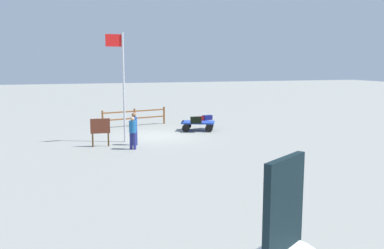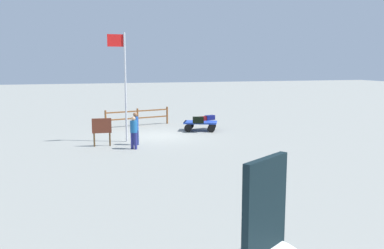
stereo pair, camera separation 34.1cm
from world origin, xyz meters
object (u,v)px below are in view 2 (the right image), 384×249
(suitcase_dark, at_px, (202,119))
(flagpole, at_px, (123,78))
(luggage_cart, at_px, (200,124))
(suitcase_olive, at_px, (198,120))
(worker_lead, at_px, (135,126))
(worker_trailing, at_px, (134,130))
(signboard, at_px, (102,128))
(suitcase_navy, at_px, (210,118))

(suitcase_dark, bearing_deg, flagpole, 27.89)
(luggage_cart, distance_m, suitcase_olive, 0.79)
(luggage_cart, bearing_deg, worker_lead, 36.83)
(luggage_cart, bearing_deg, worker_trailing, 42.86)
(luggage_cart, relative_size, worker_trailing, 1.41)
(luggage_cart, height_order, signboard, signboard)
(luggage_cart, bearing_deg, signboard, 27.79)
(worker_trailing, height_order, flagpole, flagpole)
(flagpole, bearing_deg, suitcase_olive, -160.00)
(suitcase_navy, height_order, worker_trailing, worker_trailing)
(suitcase_olive, bearing_deg, worker_lead, 32.91)
(worker_trailing, relative_size, flagpole, 0.28)
(luggage_cart, bearing_deg, flagpole, 25.40)
(flagpole, height_order, signboard, flagpole)
(flagpole, bearing_deg, worker_trailing, 95.91)
(suitcase_dark, xyz_separation_m, signboard, (6.30, 3.58, 0.23))
(worker_trailing, distance_m, flagpole, 3.13)
(suitcase_dark, height_order, worker_trailing, worker_trailing)
(flagpole, bearing_deg, suitcase_dark, -152.11)
(suitcase_olive, distance_m, worker_lead, 4.86)
(suitcase_dark, xyz_separation_m, suitcase_olive, (0.57, 1.05, 0.07))
(suitcase_navy, relative_size, worker_lead, 0.40)
(suitcase_olive, xyz_separation_m, flagpole, (4.51, 1.64, 2.57))
(luggage_cart, relative_size, worker_lead, 1.35)
(flagpole, relative_size, signboard, 4.02)
(suitcase_olive, bearing_deg, worker_trailing, 40.19)
(luggage_cart, distance_m, flagpole, 6.07)
(suitcase_dark, distance_m, signboard, 7.25)
(suitcase_navy, distance_m, flagpole, 6.80)
(signboard, bearing_deg, luggage_cart, -152.21)
(suitcase_dark, xyz_separation_m, suitcase_navy, (-0.54, -0.12, 0.02))
(suitcase_olive, distance_m, suitcase_navy, 1.61)
(worker_lead, relative_size, flagpole, 0.29)
(worker_lead, bearing_deg, worker_trailing, 77.28)
(suitcase_dark, relative_size, suitcase_olive, 0.98)
(suitcase_navy, xyz_separation_m, worker_lead, (5.19, 3.80, 0.23))
(suitcase_navy, bearing_deg, flagpole, 26.53)
(worker_lead, xyz_separation_m, worker_trailing, (0.22, 0.99, -0.02))
(luggage_cart, distance_m, suitcase_dark, 0.54)
(luggage_cart, relative_size, signboard, 1.60)
(worker_lead, distance_m, flagpole, 2.62)
(luggage_cart, height_order, worker_lead, worker_lead)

